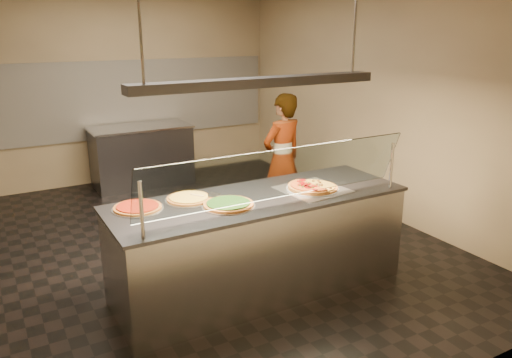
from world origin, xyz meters
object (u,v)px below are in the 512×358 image
pizza_tomato (138,207)px  pizza_spatula (203,195)px  prep_table (142,155)px  half_pizza_pepperoni (303,188)px  pizza_cheese (189,198)px  perforated_tray (312,189)px  pizza_spinach (228,204)px  worker (282,159)px  half_pizza_sausage (322,185)px  heat_lamp_housing (260,82)px  serving_counter (259,243)px  sneeze_guard (280,174)px

pizza_tomato → pizza_spatula: pizza_spatula is taller
prep_table → half_pizza_pepperoni: bearing=-84.3°
pizza_tomato → pizza_cheese: bearing=0.6°
perforated_tray → pizza_spinach: size_ratio=1.33×
pizza_cheese → worker: bearing=33.8°
prep_table → pizza_cheese: bearing=-100.1°
half_pizza_pepperoni → half_pizza_sausage: bearing=-0.8°
half_pizza_sausage → heat_lamp_housing: bearing=173.6°
pizza_tomato → pizza_spatula: size_ratio=1.60×
pizza_spinach → pizza_cheese: (-0.23, 0.32, -0.00)m
pizza_spatula → prep_table: 3.63m
serving_counter → prep_table: bearing=89.4°
half_pizza_pepperoni → pizza_spinach: 0.78m
half_pizza_sausage → pizza_cheese: size_ratio=1.15×
pizza_spatula → pizza_tomato: bearing=177.9°
sneeze_guard → pizza_spinach: sneeze_guard is taller
pizza_spinach → sneeze_guard: bearing=-36.0°
serving_counter → pizza_cheese: (-0.59, 0.23, 0.48)m
sneeze_guard → prep_table: size_ratio=1.65×
sneeze_guard → perforated_tray: bearing=27.0°
perforated_tray → heat_lamp_housing: size_ratio=0.27×
sneeze_guard → pizza_tomato: 1.23m
sneeze_guard → pizza_tomato: bearing=151.5°
worker → serving_counter: bearing=39.3°
half_pizza_pepperoni → pizza_cheese: bearing=163.3°
pizza_spinach → pizza_cheese: pizza_spinach is taller
half_pizza_sausage → pizza_spinach: bearing=-179.3°
sneeze_guard → perforated_tray: (0.53, 0.27, -0.29)m
half_pizza_pepperoni → half_pizza_sausage: size_ratio=1.00×
half_pizza_sausage → pizza_cheese: 1.28m
serving_counter → pizza_tomato: (-1.05, 0.23, 0.48)m
pizza_tomato → perforated_tray: bearing=-10.7°
sneeze_guard → pizza_spatula: size_ratio=9.26×
pizza_spinach → worker: (1.48, 1.47, -0.13)m
half_pizza_pepperoni → pizza_spatula: size_ratio=1.80×
pizza_spatula → prep_table: pizza_spatula is taller
half_pizza_pepperoni → pizza_cheese: 1.06m
pizza_cheese → heat_lamp_housing: size_ratio=0.18×
worker → pizza_tomato: bearing=16.2°
prep_table → pizza_tomato: bearing=-107.1°
serving_counter → heat_lamp_housing: (-0.00, 0.00, 1.48)m
half_pizza_pepperoni → prep_table: (-0.39, 3.84, -0.50)m
serving_counter → perforated_tray: bearing=-7.5°
half_pizza_pepperoni → pizza_cheese: (-1.01, 0.30, -0.02)m
serving_counter → half_pizza_pepperoni: bearing=-9.4°
pizza_cheese → pizza_tomato: 0.46m
half_pizza_sausage → pizza_tomato: half_pizza_sausage is taller
heat_lamp_housing → sneeze_guard: bearing=-90.0°
pizza_tomato → pizza_spatula: bearing=-2.1°
pizza_cheese → prep_table: pizza_cheese is taller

